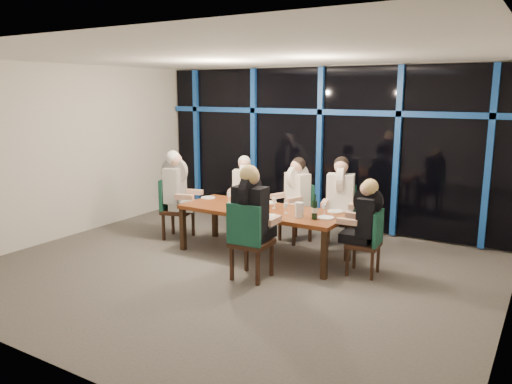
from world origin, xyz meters
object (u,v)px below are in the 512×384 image
at_px(chair_end_right, 370,239).
at_px(diner_end_left, 177,182).
at_px(chair_far_left, 245,202).
at_px(water_pitcher, 299,210).
at_px(diner_near_mid, 252,205).
at_px(chair_end_left, 173,205).
at_px(chair_near_mid, 248,238).
at_px(wine_bottle, 315,210).
at_px(diner_far_right, 340,190).
at_px(dining_table, 263,213).
at_px(diner_far_mid, 296,187).
at_px(chair_far_right, 340,213).
at_px(diner_end_right, 365,213).
at_px(diner_far_left, 244,183).
at_px(chair_far_mid, 299,209).

height_order(chair_end_right, diner_end_left, diner_end_left).
height_order(chair_far_left, water_pitcher, water_pitcher).
relative_size(chair_far_left, diner_end_left, 0.93).
xyz_separation_m(diner_near_mid, water_pitcher, (0.34, 0.75, -0.17)).
xyz_separation_m(chair_end_left, chair_end_right, (3.54, 0.01, -0.06)).
xyz_separation_m(diner_end_left, water_pitcher, (2.46, -0.21, -0.14)).
xyz_separation_m(chair_far_left, chair_near_mid, (1.39, -2.07, 0.07)).
bearing_deg(chair_end_right, wine_bottle, -80.41).
relative_size(chair_end_left, diner_far_right, 1.05).
distance_m(wine_bottle, water_pitcher, 0.24).
distance_m(dining_table, chair_end_left, 1.83).
distance_m(chair_end_right, diner_far_mid, 1.90).
bearing_deg(chair_far_right, diner_end_left, -174.32).
bearing_deg(diner_end_right, diner_near_mid, -57.45).
height_order(chair_far_left, diner_near_mid, diner_near_mid).
distance_m(diner_far_mid, wine_bottle, 1.39).
distance_m(chair_far_left, diner_far_right, 1.96).
relative_size(diner_end_left, diner_end_right, 1.12).
bearing_deg(dining_table, chair_end_right, 0.78).
bearing_deg(diner_far_mid, water_pitcher, -39.02).
bearing_deg(chair_far_right, diner_end_right, -67.83).
height_order(diner_far_mid, wine_bottle, diner_far_mid).
xyz_separation_m(diner_far_right, diner_end_right, (0.74, -0.92, -0.09)).
bearing_deg(chair_near_mid, diner_far_left, -58.46).
distance_m(chair_near_mid, water_pitcher, 0.94).
bearing_deg(diner_far_right, chair_end_right, -63.19).
height_order(dining_table, chair_far_right, chair_far_right).
distance_m(chair_end_right, diner_far_right, 1.31).
bearing_deg(dining_table, chair_end_left, 179.70).
xyz_separation_m(chair_end_left, diner_far_left, (0.85, 0.97, 0.32)).
height_order(diner_far_left, diner_far_mid, diner_far_mid).
xyz_separation_m(chair_near_mid, diner_end_right, (1.26, 1.03, 0.29)).
relative_size(chair_end_left, diner_end_left, 1.03).
bearing_deg(diner_far_right, wine_bottle, -101.92).
relative_size(chair_end_left, wine_bottle, 2.90).
distance_m(chair_end_right, diner_near_mid, 1.72).
relative_size(diner_far_left, diner_far_right, 0.92).
distance_m(chair_near_mid, diner_far_mid, 2.00).
xyz_separation_m(chair_near_mid, water_pitcher, (0.34, 0.84, 0.26)).
xyz_separation_m(chair_far_right, water_pitcher, (-0.15, -1.20, 0.28)).
height_order(chair_far_right, wine_bottle, wine_bottle).
relative_size(chair_near_mid, diner_far_right, 1.08).
bearing_deg(diner_far_right, diner_far_left, 163.62).
relative_size(chair_near_mid, diner_far_left, 1.17).
distance_m(diner_far_left, diner_end_left, 1.22).
height_order(dining_table, diner_near_mid, diner_near_mid).
distance_m(dining_table, chair_end_right, 1.72).
xyz_separation_m(chair_near_mid, diner_far_right, (0.51, 1.95, 0.38)).
height_order(chair_end_left, water_pitcher, chair_end_left).
xyz_separation_m(dining_table, chair_far_mid, (0.13, 1.01, -0.13)).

